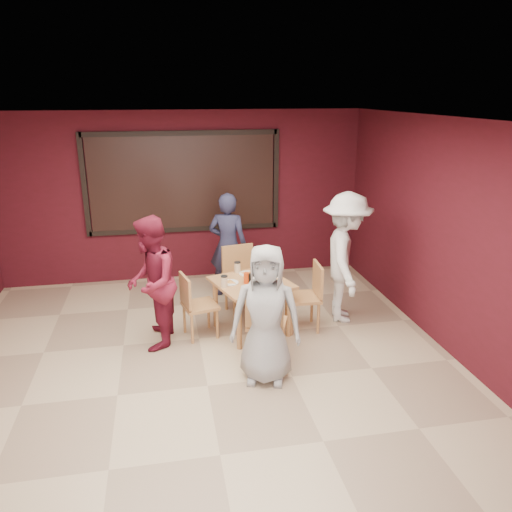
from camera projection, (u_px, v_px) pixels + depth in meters
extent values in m
plane|color=tan|center=(208.00, 386.00, 5.48)|extent=(7.00, 7.00, 0.00)
cube|color=black|center=(183.00, 183.00, 8.17)|extent=(3.00, 0.02, 1.50)
cube|color=tan|center=(251.00, 283.00, 6.51)|extent=(1.13, 1.13, 0.04)
cylinder|color=tan|center=(216.00, 303.00, 6.77)|extent=(0.07, 0.07, 0.68)
cylinder|color=tan|center=(262.00, 294.00, 7.09)|extent=(0.07, 0.07, 0.68)
cylinder|color=tan|center=(239.00, 324.00, 6.16)|extent=(0.07, 0.07, 0.68)
cylinder|color=tan|center=(289.00, 312.00, 6.49)|extent=(0.07, 0.07, 0.68)
cylinder|color=silver|center=(255.00, 289.00, 6.24)|extent=(0.23, 0.23, 0.01)
cone|color=gold|center=(255.00, 288.00, 6.24)|extent=(0.21, 0.21, 0.02)
cylinder|color=#FBE7C7|center=(267.00, 286.00, 6.16)|extent=(0.09, 0.09, 0.14)
cylinder|color=black|center=(267.00, 280.00, 6.14)|extent=(0.09, 0.09, 0.01)
cylinder|color=silver|center=(248.00, 274.00, 6.77)|extent=(0.23, 0.23, 0.01)
cone|color=gold|center=(248.00, 273.00, 6.77)|extent=(0.21, 0.21, 0.02)
cylinder|color=#FBE7C7|center=(237.00, 268.00, 6.81)|extent=(0.09, 0.09, 0.14)
cylinder|color=black|center=(237.00, 262.00, 6.79)|extent=(0.09, 0.09, 0.01)
cylinder|color=silver|center=(230.00, 283.00, 6.46)|extent=(0.23, 0.23, 0.01)
cone|color=gold|center=(230.00, 281.00, 6.45)|extent=(0.21, 0.21, 0.02)
cylinder|color=#FBE7C7|center=(224.00, 282.00, 6.30)|extent=(0.09, 0.09, 0.14)
cylinder|color=black|center=(224.00, 276.00, 6.28)|extent=(0.09, 0.09, 0.01)
cylinder|color=silver|center=(273.00, 280.00, 6.56)|extent=(0.23, 0.23, 0.01)
cone|color=gold|center=(273.00, 278.00, 6.55)|extent=(0.21, 0.21, 0.02)
cylinder|color=#FBE7C7|center=(277.00, 271.00, 6.67)|extent=(0.09, 0.09, 0.14)
cylinder|color=black|center=(277.00, 266.00, 6.65)|extent=(0.09, 0.09, 0.01)
cylinder|color=silver|center=(257.00, 278.00, 6.48)|extent=(0.06, 0.06, 0.10)
cylinder|color=silver|center=(254.00, 280.00, 6.43)|extent=(0.05, 0.05, 0.08)
cylinder|color=#BD360D|center=(246.00, 278.00, 6.43)|extent=(0.07, 0.07, 0.15)
cube|color=black|center=(252.00, 278.00, 6.48)|extent=(0.14, 0.10, 0.11)
cube|color=#C4844C|center=(267.00, 324.00, 5.92)|extent=(0.57, 0.57, 0.04)
cylinder|color=#C4844C|center=(283.00, 336.00, 6.13)|extent=(0.04, 0.04, 0.43)
cylinder|color=#C4844C|center=(255.00, 333.00, 6.19)|extent=(0.04, 0.04, 0.43)
cylinder|color=#C4844C|center=(280.00, 350.00, 5.80)|extent=(0.04, 0.04, 0.43)
cylinder|color=#C4844C|center=(250.00, 347.00, 5.86)|extent=(0.04, 0.04, 0.43)
cube|color=#C4844C|center=(264.00, 311.00, 5.66)|extent=(0.42, 0.19, 0.42)
cube|color=#C4844C|center=(243.00, 282.00, 7.14)|extent=(0.55, 0.55, 0.04)
cylinder|color=#C4844C|center=(235.00, 305.00, 6.98)|extent=(0.04, 0.04, 0.46)
cylinder|color=#C4844C|center=(260.00, 301.00, 7.12)|extent=(0.04, 0.04, 0.46)
cylinder|color=#C4844C|center=(226.00, 295.00, 7.32)|extent=(0.04, 0.04, 0.46)
cylinder|color=#C4844C|center=(250.00, 291.00, 7.45)|extent=(0.04, 0.04, 0.46)
cube|color=#C4844C|center=(237.00, 260.00, 7.24)|extent=(0.47, 0.12, 0.45)
cube|color=#C4844C|center=(200.00, 306.00, 6.48)|extent=(0.50, 0.50, 0.04)
cylinder|color=#C4844C|center=(217.00, 324.00, 6.47)|extent=(0.04, 0.04, 0.41)
cylinder|color=#C4844C|center=(209.00, 314.00, 6.76)|extent=(0.04, 0.04, 0.41)
cylinder|color=#C4844C|center=(192.00, 329.00, 6.33)|extent=(0.04, 0.04, 0.41)
cylinder|color=#C4844C|center=(184.00, 318.00, 6.63)|extent=(0.04, 0.04, 0.41)
cube|color=#C4844C|center=(185.00, 291.00, 6.33)|extent=(0.13, 0.41, 0.40)
cube|color=#C4844C|center=(303.00, 297.00, 6.66)|extent=(0.47, 0.47, 0.04)
cylinder|color=#C4844C|center=(286.00, 309.00, 6.88)|extent=(0.04, 0.04, 0.43)
cylinder|color=#C4844C|center=(292.00, 320.00, 6.55)|extent=(0.04, 0.04, 0.43)
cylinder|color=#C4844C|center=(312.00, 308.00, 6.93)|extent=(0.04, 0.04, 0.43)
cylinder|color=#C4844C|center=(318.00, 319.00, 6.59)|extent=(0.04, 0.04, 0.43)
cube|color=#C4844C|center=(318.00, 279.00, 6.61)|extent=(0.06, 0.44, 0.42)
imported|color=#9F9F9F|center=(266.00, 315.00, 5.37)|extent=(0.88, 0.69, 1.57)
imported|color=#282A48|center=(228.00, 245.00, 7.67)|extent=(0.70, 0.59, 1.64)
imported|color=maroon|center=(151.00, 283.00, 6.12)|extent=(0.73, 0.89, 1.67)
imported|color=white|center=(346.00, 258.00, 6.83)|extent=(0.95, 1.30, 1.81)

